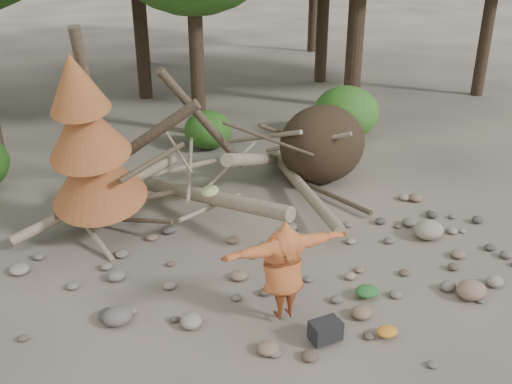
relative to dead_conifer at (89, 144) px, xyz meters
name	(u,v)px	position (x,y,z in m)	size (l,w,h in m)	color
ground	(313,291)	(3.12, -3.37, -2.11)	(120.00, 120.00, 0.00)	#514C44
deadfall_pile	(303,150)	(5.13, 0.87, -1.16)	(8.55, 5.24, 3.30)	#332619
dead_conifer	(89,144)	(0.00, 0.00, 0.00)	(2.06, 2.16, 4.35)	#4C3F30
bush_mid	(208,130)	(3.92, 4.43, -1.55)	(1.40, 1.40, 1.12)	#2D641D
bush_right	(346,112)	(8.12, 3.63, -1.31)	(2.00, 2.00, 1.60)	#387725
frisbee_thrower	(283,270)	(2.26, -3.84, -1.17)	(2.39, 0.64, 2.49)	#AE5427
backpack	(325,334)	(2.61, -4.64, -1.95)	(0.47, 0.31, 0.31)	black
cloth_green	(367,293)	(3.88, -3.91, -2.03)	(0.44, 0.36, 0.16)	#255D27
cloth_orange	(387,334)	(3.55, -4.94, -2.05)	(0.35, 0.28, 0.13)	#BA741F
boulder_front_right	(471,290)	(5.52, -4.64, -1.95)	(0.53, 0.47, 0.32)	#866453
boulder_mid_right	(429,230)	(6.25, -2.62, -1.92)	(0.63, 0.57, 0.38)	gray
boulder_mid_left	(118,316)	(-0.24, -2.88, -1.97)	(0.48, 0.43, 0.29)	#605751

